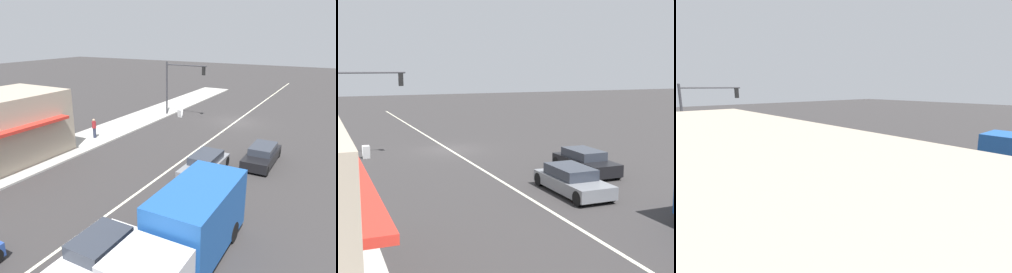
% 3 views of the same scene
% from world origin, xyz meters
% --- Properties ---
extents(ground_plane, '(160.00, 160.00, 0.00)m').
position_xyz_m(ground_plane, '(0.00, 18.00, 0.00)').
color(ground_plane, '#333030').
extents(lane_marking_center, '(0.16, 60.00, 0.01)m').
position_xyz_m(lane_marking_center, '(0.00, 0.00, 0.00)').
color(lane_marking_center, beige).
rests_on(lane_marking_center, ground).
extents(traffic_signal_main, '(4.59, 0.34, 5.60)m').
position_xyz_m(traffic_signal_main, '(6.12, 0.69, 3.90)').
color(traffic_signal_main, '#333338').
rests_on(traffic_signal_main, sidewalk_right).
extents(warning_aframe_sign, '(0.45, 0.53, 0.84)m').
position_xyz_m(warning_aframe_sign, '(5.75, 1.05, 0.43)').
color(warning_aframe_sign, silver).
rests_on(warning_aframe_sign, ground).
extents(suv_grey, '(1.84, 4.52, 1.24)m').
position_xyz_m(suv_grey, '(-2.20, 13.06, 0.60)').
color(suv_grey, slate).
rests_on(suv_grey, ground).
extents(suv_black, '(1.75, 4.51, 1.27)m').
position_xyz_m(suv_black, '(-5.00, 9.71, 0.61)').
color(suv_black, black).
rests_on(suv_black, ground).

